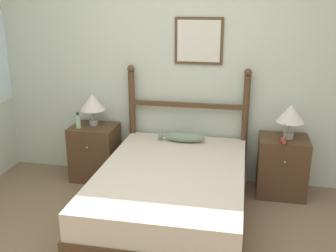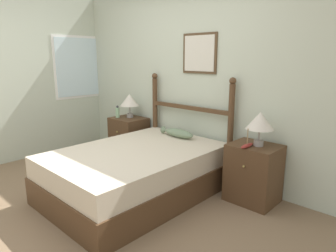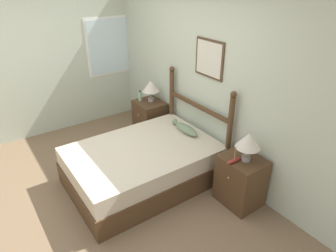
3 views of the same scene
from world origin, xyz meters
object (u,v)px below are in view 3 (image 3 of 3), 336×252
Objects in this scene: table_lamp_left at (151,87)px; table_lamp_right at (248,141)px; model_boat at (234,160)px; nightstand_right at (241,181)px; bottle at (140,96)px; bed at (143,165)px; nightstand_left at (150,119)px; fish_pillow at (186,129)px.

table_lamp_right is at bearing -1.26° from table_lamp_left.
nightstand_right is at bearing 80.31° from model_boat.
table_lamp_right is at bearing 65.31° from model_boat.
bottle is 2.24m from model_boat.
bottle reaches higher than bed.
bed is 3.04× the size of nightstand_right.
table_lamp_left is at bearing 142.79° from bed.
nightstand_right is (2.12, 0.00, 0.00)m from nightstand_left.
table_lamp_left is at bearing 178.74° from table_lamp_right.
bed is 1.49m from table_lamp_right.
bottle reaches higher than nightstand_right.
nightstand_left is at bearing 178.20° from fish_pillow.
bed is 3.80× the size of fish_pillow.
nightstand_right reaches higher than bed.
nightstand_right is 3.41× the size of bottle.
nightstand_right is 2.76× the size of model_boat.
model_boat is at bearing -1.09° from bottle.
table_lamp_right is (2.17, -0.05, 0.00)m from table_lamp_left.
nightstand_left is 2.76× the size of model_boat.
table_lamp_right is 1.93× the size of bottle.
table_lamp_left reaches higher than nightstand_left.
model_boat is 0.45× the size of fish_pillow.
nightstand_left is 1.00× the size of nightstand_right.
model_boat is (-0.02, -0.14, 0.34)m from nightstand_right.
bottle is at bearing 150.63° from bed.
nightstand_right is 2.22m from table_lamp_left.
table_lamp_right is at bearing 2.24° from bottle.
nightstand_left is (-1.06, 0.77, 0.06)m from bed.
table_lamp_left is at bearing 178.87° from nightstand_right.
model_boat is (-0.06, -0.13, -0.24)m from table_lamp_right.
fish_pillow reaches higher than nightstand_right.
table_lamp_left is 1.93× the size of bottle.
model_boat is (2.11, -0.18, -0.24)m from table_lamp_left.
fish_pillow is (-0.02, 0.74, 0.33)m from bed.
bottle is at bearing -177.76° from table_lamp_right.
table_lamp_right reaches higher than nightstand_left.
table_lamp_left reaches higher than model_boat.
model_boat reaches higher than fish_pillow.
nightstand_left is 1.25× the size of fish_pillow.
model_boat is at bearing 31.48° from bed.
bed is 1.46m from bottle.
fish_pillow reaches higher than nightstand_left.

